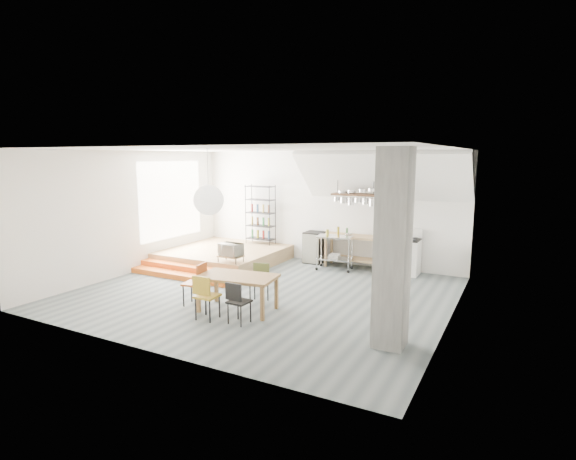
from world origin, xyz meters
The scene contains 26 objects.
floor centered at (0.00, 0.00, 0.00)m, with size 8.00×8.00×0.00m, color #4F585B.
wall_back centered at (0.00, 3.50, 1.60)m, with size 8.00×0.04×3.20m, color silver.
wall_left centered at (-4.00, 0.00, 1.60)m, with size 0.04×7.00×3.20m, color silver.
wall_right centered at (4.00, 0.00, 1.60)m, with size 0.04×7.00×3.20m, color silver.
ceiling centered at (0.00, 0.00, 3.20)m, with size 8.00×7.00×0.02m, color white.
slope_ceiling centered at (1.80, 2.90, 2.55)m, with size 4.40×1.80×0.15m, color white.
window_pane centered at (-3.98, 1.50, 1.80)m, with size 0.02×2.50×2.20m, color white.
platform centered at (-2.50, 2.00, 0.20)m, with size 3.00×3.00×0.40m, color #9E7C4F.
step_lower centered at (-2.50, 0.05, 0.07)m, with size 3.00×0.35×0.13m, color orange.
step_upper centered at (-2.50, 0.40, 0.13)m, with size 3.00×0.35×0.27m, color orange.
concrete_column centered at (3.30, -1.50, 1.60)m, with size 0.50×0.50×3.20m, color slate.
kitchen_counter centered at (1.10, 3.15, 0.63)m, with size 1.80×0.60×0.91m.
stove centered at (2.50, 3.16, 0.48)m, with size 0.60×0.60×1.18m.
pot_rack centered at (1.13, 2.92, 1.98)m, with size 1.20×0.50×1.43m.
wire_shelving centered at (-2.00, 3.20, 1.33)m, with size 0.88×0.38×1.80m.
microwave_shelf centered at (-1.40, 0.75, 0.55)m, with size 0.60×0.40×0.16m.
paper_lantern centered at (-0.42, -1.34, 2.20)m, with size 0.60×0.60×0.60m, color white.
dining_table centered at (0.17, -1.25, 0.64)m, with size 1.62×1.06×0.72m.
chair_mustard centered at (-0.07, -1.98, 0.52)m, with size 0.42×0.42×0.87m.
chair_black centered at (0.58, -1.88, 0.48)m, with size 0.39×0.39×0.80m.
chair_olive centered at (0.26, -0.55, 0.48)m, with size 0.44×0.44×0.81m.
chair_red centered at (-0.74, -1.38, 0.53)m, with size 0.47×0.47×0.89m.
rolling_cart centered at (0.64, 2.70, 0.60)m, with size 1.01×0.66×0.93m.
mini_fridge centered at (-0.19, 3.20, 0.45)m, with size 0.53×0.53×0.90m, color black.
microwave centered at (-1.40, 0.75, 0.72)m, with size 0.57×0.39×0.32m, color beige.
bowl centered at (0.89, 3.10, 0.93)m, with size 0.19×0.19×0.05m, color silver.
Camera 1 is at (5.07, -8.40, 3.05)m, focal length 28.00 mm.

